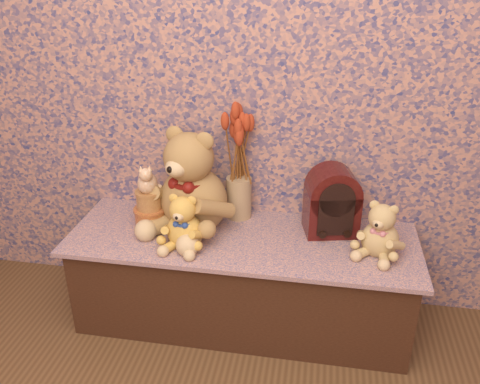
# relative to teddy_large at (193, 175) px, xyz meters

# --- Properties ---
(display_shelf) EXTENTS (1.51, 0.53, 0.45)m
(display_shelf) POSITION_rel_teddy_large_xyz_m (0.23, -0.06, -0.47)
(display_shelf) COLOR #3C427B
(display_shelf) RESTS_ON ground
(teddy_large) EXTENTS (0.54, 0.58, 0.49)m
(teddy_large) POSITION_rel_teddy_large_xyz_m (0.00, 0.00, 0.00)
(teddy_large) COLOR olive
(teddy_large) RESTS_ON display_shelf
(teddy_medium) EXTENTS (0.22, 0.26, 0.25)m
(teddy_medium) POSITION_rel_teddy_large_xyz_m (0.00, -0.17, -0.12)
(teddy_medium) COLOR gold
(teddy_medium) RESTS_ON display_shelf
(teddy_small) EXTENTS (0.28, 0.30, 0.25)m
(teddy_small) POSITION_rel_teddy_large_xyz_m (0.80, -0.09, -0.12)
(teddy_small) COLOR tan
(teddy_small) RESTS_ON display_shelf
(cathedral_radio) EXTENTS (0.25, 0.21, 0.31)m
(cathedral_radio) POSITION_rel_teddy_large_xyz_m (0.60, 0.05, -0.09)
(cathedral_radio) COLOR #3E0C0B
(cathedral_radio) RESTS_ON display_shelf
(ceramic_vase) EXTENTS (0.15, 0.15, 0.19)m
(ceramic_vase) POSITION_rel_teddy_large_xyz_m (0.18, 0.12, -0.15)
(ceramic_vase) COLOR tan
(ceramic_vase) RESTS_ON display_shelf
(dried_stalks) EXTENTS (0.23, 0.23, 0.42)m
(dried_stalks) POSITION_rel_teddy_large_xyz_m (0.18, 0.12, 0.16)
(dried_stalks) COLOR #B0391C
(dried_stalks) RESTS_ON ceramic_vase
(biscuit_tin_lower) EXTENTS (0.18, 0.18, 0.10)m
(biscuit_tin_lower) POSITION_rel_teddy_large_xyz_m (-0.19, -0.06, -0.20)
(biscuit_tin_lower) COLOR gold
(biscuit_tin_lower) RESTS_ON display_shelf
(biscuit_tin_upper) EXTENTS (0.13, 0.13, 0.08)m
(biscuit_tin_upper) POSITION_rel_teddy_large_xyz_m (-0.19, -0.06, -0.11)
(biscuit_tin_upper) COLOR #DBB160
(biscuit_tin_upper) RESTS_ON biscuit_tin_lower
(cat_figurine) EXTENTS (0.12, 0.13, 0.14)m
(cat_figurine) POSITION_rel_teddy_large_xyz_m (-0.19, -0.06, 0.00)
(cat_figurine) COLOR silver
(cat_figurine) RESTS_ON biscuit_tin_upper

